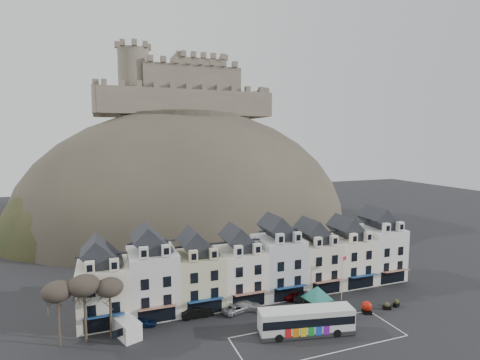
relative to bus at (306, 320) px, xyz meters
name	(u,v)px	position (x,y,z in m)	size (l,w,h in m)	color
ground	(310,345)	(-0.82, -2.41, -1.93)	(300.00, 300.00, 0.00)	black
coach_bay_markings	(319,337)	(1.18, -1.16, -1.93)	(22.00, 7.50, 0.01)	silver
townhouse_terrace	(260,263)	(-0.67, 13.56, 3.37)	(54.40, 9.35, 11.80)	#ECE6CD
castle_hill	(192,224)	(0.44, 66.54, -1.82)	(100.00, 76.00, 68.00)	#3D372F
castle	(183,89)	(-0.31, 73.52, 38.26)	(50.20, 22.20, 22.00)	#6C5E52
tree_left_far	(57,292)	(-29.82, 8.09, 4.97)	(3.61, 3.61, 8.24)	#3D2F27
tree_left_mid	(84,286)	(-26.82, 8.09, 5.31)	(3.78, 3.78, 8.64)	#3D2F27
tree_left_near	(110,288)	(-23.82, 8.09, 4.62)	(3.43, 3.43, 7.84)	#3D2F27
bus	(306,320)	(0.00, 0.00, 0.00)	(12.71, 5.28, 3.50)	#262628
bus_shelter	(317,293)	(4.18, 4.04, 1.46)	(6.82, 6.82, 4.37)	black
red_buoy	(367,307)	(11.37, 2.07, -1.01)	(1.58, 1.58, 1.81)	black
flagpole	(342,275)	(10.77, 7.30, 2.16)	(0.98, 0.41, 7.16)	silver
white_van	(126,327)	(-22.05, 7.83, -0.77)	(3.86, 5.51, 2.31)	white
planter_west	(387,306)	(15.01, 2.01, -1.40)	(1.23, 0.87, 1.11)	black
planter_east	(396,303)	(17.05, 2.31, -1.39)	(1.27, 0.97, 1.13)	black
car_navy	(143,322)	(-19.77, 9.48, -1.29)	(1.51, 3.75, 1.28)	#0C1C3D
car_black	(197,312)	(-12.17, 9.59, -1.17)	(1.62, 4.65, 1.53)	black
car_silver	(236,308)	(-6.42, 8.91, -1.32)	(2.02, 4.32, 1.22)	gray
car_white	(246,305)	(-4.80, 9.26, -1.25)	(1.92, 4.72, 1.37)	#BDBDBD
car_maroon	(297,295)	(3.98, 9.59, -1.19)	(1.76, 4.39, 1.49)	#540406
car_charcoal	(307,297)	(5.20, 8.54, -1.19)	(1.57, 4.50, 1.48)	black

